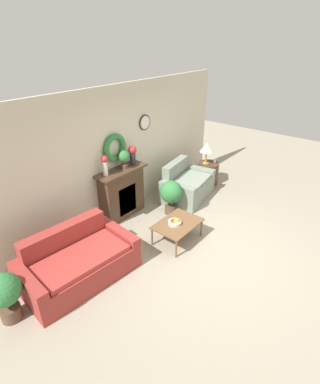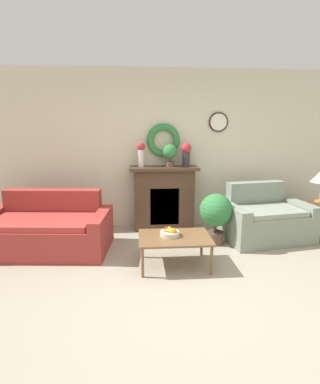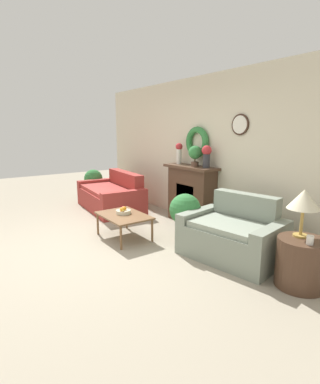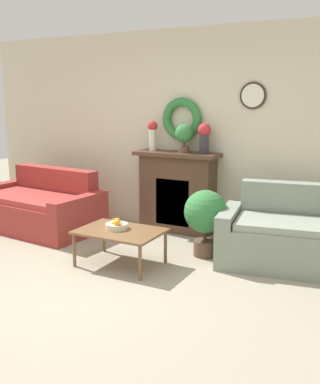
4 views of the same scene
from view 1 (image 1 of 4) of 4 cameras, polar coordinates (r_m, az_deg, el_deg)
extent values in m
plane|color=#9E937F|center=(5.60, 10.21, -11.59)|extent=(16.00, 16.00, 0.00)
cube|color=beige|center=(6.24, -8.44, 7.24)|extent=(6.80, 0.06, 2.70)
cylinder|color=#382319|center=(6.64, -2.92, 13.09)|extent=(0.33, 0.02, 0.33)
cylinder|color=white|center=(6.63, -2.84, 13.07)|extent=(0.28, 0.01, 0.28)
torus|color=#337A3D|center=(6.06, -8.58, 8.34)|extent=(0.56, 0.11, 0.56)
cube|color=#4C3323|center=(6.39, -7.27, -0.35)|extent=(1.01, 0.34, 1.04)
cube|color=black|center=(6.33, -6.23, -1.48)|extent=(0.48, 0.02, 0.62)
cube|color=orange|center=(6.36, -6.14, -2.12)|extent=(0.39, 0.01, 0.34)
cube|color=#4C3323|center=(6.13, -7.35, 4.05)|extent=(1.15, 0.41, 0.05)
cube|color=#9E332D|center=(5.05, -14.33, -14.25)|extent=(1.51, 0.89, 0.42)
cube|color=#9E332D|center=(5.26, -17.49, -9.91)|extent=(1.46, 0.34, 0.82)
cube|color=#9E332D|center=(4.86, -23.49, -16.95)|extent=(0.26, 0.98, 0.56)
cube|color=#9E332D|center=(5.40, -7.78, -9.31)|extent=(0.26, 0.98, 0.56)
cube|color=#AD3832|center=(4.89, -14.68, -12.08)|extent=(1.45, 0.82, 0.08)
cube|color=gray|center=(7.18, 5.95, 0.41)|extent=(1.06, 0.83, 0.44)
cube|color=gray|center=(7.26, 2.89, 2.67)|extent=(0.99, 0.35, 0.86)
cube|color=gray|center=(6.73, 3.22, -0.82)|extent=(0.31, 0.89, 0.58)
cube|color=gray|center=(7.66, 7.10, 2.74)|extent=(0.31, 0.89, 0.58)
cube|color=gray|center=(7.07, 6.06, 2.28)|extent=(1.02, 0.77, 0.08)
cube|color=brown|center=(5.63, 3.37, -6.04)|extent=(0.90, 0.64, 0.03)
cylinder|color=brown|center=(5.35, 3.10, -10.76)|extent=(0.04, 0.04, 0.37)
cylinder|color=brown|center=(5.91, 7.89, -6.80)|extent=(0.04, 0.04, 0.37)
cylinder|color=brown|center=(5.62, -1.52, -8.53)|extent=(0.04, 0.04, 0.37)
cylinder|color=brown|center=(6.16, 3.49, -4.98)|extent=(0.04, 0.04, 0.37)
cylinder|color=beige|center=(5.58, 2.79, -5.84)|extent=(0.25, 0.25, 0.06)
sphere|color=#B2231E|center=(5.54, 2.42, -5.52)|extent=(0.07, 0.07, 0.07)
sphere|color=orange|center=(5.56, 3.41, -5.39)|extent=(0.08, 0.08, 0.08)
sphere|color=orange|center=(5.56, 2.61, -5.37)|extent=(0.07, 0.07, 0.07)
ellipsoid|color=yellow|center=(5.55, 3.14, -5.45)|extent=(0.17, 0.08, 0.04)
cylinder|color=#4C3323|center=(7.96, 9.12, 3.57)|extent=(0.54, 0.54, 0.57)
cylinder|color=#B28E42|center=(7.82, 8.69, 5.48)|extent=(0.16, 0.16, 0.02)
cylinder|color=#B28E42|center=(7.76, 8.78, 6.57)|extent=(0.04, 0.04, 0.30)
cone|color=beige|center=(7.67, 8.92, 8.38)|extent=(0.35, 0.35, 0.22)
cylinder|color=silver|center=(7.89, 10.35, 5.85)|extent=(0.07, 0.07, 0.10)
cylinder|color=silver|center=(5.85, -10.38, 4.41)|extent=(0.10, 0.10, 0.28)
sphere|color=#B72D33|center=(5.78, -10.54, 6.17)|extent=(0.14, 0.14, 0.14)
cylinder|color=#2D2D33|center=(6.33, -5.21, 6.41)|extent=(0.12, 0.12, 0.24)
sphere|color=#B72D33|center=(6.27, -5.28, 7.97)|extent=(0.17, 0.17, 0.17)
cylinder|color=brown|center=(6.17, -6.82, 4.94)|extent=(0.14, 0.14, 0.08)
cylinder|color=#4C3823|center=(6.14, -6.86, 5.58)|extent=(0.02, 0.02, 0.07)
sphere|color=#337A3D|center=(6.09, -6.93, 6.76)|extent=(0.24, 0.24, 0.24)
cylinder|color=brown|center=(4.92, -26.50, -19.85)|extent=(0.28, 0.28, 0.21)
cylinder|color=#4C3823|center=(4.81, -26.95, -18.45)|extent=(0.04, 0.04, 0.13)
sphere|color=#337A3D|center=(4.64, -27.66, -16.20)|extent=(0.46, 0.46, 0.46)
cylinder|color=brown|center=(6.62, 2.05, -3.31)|extent=(0.26, 0.26, 0.18)
cylinder|color=#4C3823|center=(6.54, 2.08, -2.12)|extent=(0.04, 0.04, 0.14)
sphere|color=#337A3D|center=(6.40, 2.12, 0.03)|extent=(0.49, 0.49, 0.49)
camera|label=2|loc=(3.90, 46.24, -8.86)|focal=28.00mm
camera|label=3|loc=(8.17, 35.63, 10.27)|focal=28.00mm
camera|label=4|loc=(6.72, 48.05, 3.56)|focal=42.00mm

